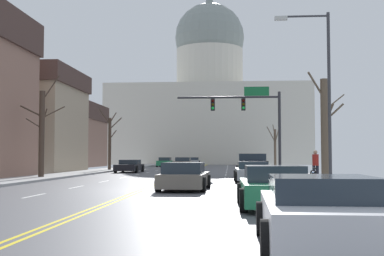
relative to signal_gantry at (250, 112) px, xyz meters
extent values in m
cube|color=#4E4E53|center=(-5.37, -16.59, -4.88)|extent=(14.00, 180.00, 0.06)
cube|color=yellow|center=(-5.49, -16.59, -4.85)|extent=(0.10, 176.40, 0.00)
cube|color=yellow|center=(-5.25, -16.59, -4.85)|extent=(0.10, 176.40, 0.00)
cube|color=silver|center=(-1.87, -30.29, -4.85)|extent=(0.12, 2.20, 0.00)
cube|color=silver|center=(-1.87, -25.09, -4.85)|extent=(0.12, 2.20, 0.00)
cube|color=silver|center=(-1.87, -19.89, -4.85)|extent=(0.12, 2.20, 0.00)
cube|color=silver|center=(-1.87, -14.69, -4.85)|extent=(0.12, 2.20, 0.00)
cube|color=silver|center=(-1.87, -9.49, -4.85)|extent=(0.12, 2.20, 0.00)
cube|color=silver|center=(-1.87, -4.29, -4.85)|extent=(0.12, 2.20, 0.00)
cube|color=silver|center=(-1.87, 0.91, -4.85)|extent=(0.12, 2.20, 0.00)
cube|color=silver|center=(-1.87, 6.11, -4.85)|extent=(0.12, 2.20, 0.00)
cube|color=silver|center=(-1.87, 11.31, -4.85)|extent=(0.12, 2.20, 0.00)
cube|color=silver|center=(-1.87, 16.51, -4.85)|extent=(0.12, 2.20, 0.00)
cube|color=silver|center=(-1.87, 21.71, -4.85)|extent=(0.12, 2.20, 0.00)
cube|color=silver|center=(-1.87, 26.91, -4.85)|extent=(0.12, 2.20, 0.00)
cube|color=silver|center=(-1.87, 32.11, -4.85)|extent=(0.12, 2.20, 0.00)
cube|color=silver|center=(-1.87, 37.31, -4.85)|extent=(0.12, 2.20, 0.00)
cube|color=silver|center=(-1.87, 42.51, -4.85)|extent=(0.12, 2.20, 0.00)
cube|color=silver|center=(-1.87, 47.71, -4.85)|extent=(0.12, 2.20, 0.00)
cube|color=silver|center=(-8.87, -19.89, -4.85)|extent=(0.12, 2.20, 0.00)
cube|color=silver|center=(-8.87, -14.69, -4.85)|extent=(0.12, 2.20, 0.00)
cube|color=silver|center=(-8.87, -9.49, -4.85)|extent=(0.12, 2.20, 0.00)
cube|color=silver|center=(-8.87, -4.29, -4.85)|extent=(0.12, 2.20, 0.00)
cube|color=silver|center=(-8.87, 0.91, -4.85)|extent=(0.12, 2.20, 0.00)
cube|color=silver|center=(-8.87, 6.11, -4.85)|extent=(0.12, 2.20, 0.00)
cube|color=silver|center=(-8.87, 11.31, -4.85)|extent=(0.12, 2.20, 0.00)
cube|color=silver|center=(-8.87, 16.51, -4.85)|extent=(0.12, 2.20, 0.00)
cube|color=silver|center=(-8.87, 21.71, -4.85)|extent=(0.12, 2.20, 0.00)
cube|color=silver|center=(-8.87, 26.91, -4.85)|extent=(0.12, 2.20, 0.00)
cube|color=silver|center=(-8.87, 32.11, -4.85)|extent=(0.12, 2.20, 0.00)
cube|color=silver|center=(-8.87, 37.31, -4.85)|extent=(0.12, 2.20, 0.00)
cube|color=silver|center=(-8.87, 42.51, -4.85)|extent=(0.12, 2.20, 0.00)
cube|color=silver|center=(-8.87, 47.71, -4.85)|extent=(0.12, 2.20, 0.00)
cube|color=#989898|center=(3.13, -16.59, -4.78)|extent=(3.00, 180.00, 0.14)
cylinder|color=#28282D|center=(2.23, 0.01, -1.59)|extent=(0.22, 0.22, 6.24)
cylinder|color=#28282D|center=(-1.67, 0.01, 1.13)|extent=(7.80, 0.16, 0.16)
cube|color=black|center=(-0.50, 0.01, 0.57)|extent=(0.32, 0.28, 0.92)
sphere|color=#330504|center=(-0.50, -0.15, 0.85)|extent=(0.22, 0.22, 0.22)
sphere|color=#332B05|center=(-0.50, -0.15, 0.57)|extent=(0.22, 0.22, 0.22)
sphere|color=#19CC47|center=(-0.50, -0.15, 0.29)|extent=(0.22, 0.22, 0.22)
cube|color=black|center=(-2.84, 0.01, 0.57)|extent=(0.32, 0.28, 0.92)
sphere|color=#330504|center=(-2.84, -0.15, 0.85)|extent=(0.22, 0.22, 0.22)
sphere|color=#332B05|center=(-2.84, -0.15, 0.57)|extent=(0.22, 0.22, 0.22)
sphere|color=#19CC47|center=(-2.84, -0.15, 0.29)|extent=(0.22, 0.22, 0.22)
cube|color=#146033|center=(0.52, 0.03, 1.58)|extent=(1.90, 0.06, 0.70)
cylinder|color=#333338|center=(2.83, -16.02, -0.86)|extent=(0.14, 0.14, 7.71)
cylinder|color=#333338|center=(1.79, -16.02, 2.84)|extent=(2.07, 0.09, 0.09)
cube|color=#B2B2AD|center=(0.76, -16.02, 2.77)|extent=(0.56, 0.24, 0.16)
cube|color=beige|center=(-5.37, 56.44, 2.09)|extent=(35.46, 23.61, 13.89)
cylinder|color=beige|center=(-5.37, 56.44, 12.99)|extent=(12.63, 12.63, 7.90)
sphere|color=gray|center=(-5.37, 56.44, 19.25)|extent=(13.22, 13.22, 13.22)
cube|color=black|center=(0.01, -3.74, -4.27)|extent=(2.12, 5.68, 0.73)
cube|color=#1E2833|center=(0.02, -2.95, -3.56)|extent=(1.89, 1.95, 0.69)
cube|color=black|center=(-0.05, -6.50, -3.79)|extent=(1.85, 0.14, 0.22)
cylinder|color=black|center=(-0.97, -2.03, -4.45)|extent=(0.30, 0.81, 0.80)
cylinder|color=black|center=(1.04, -2.07, -4.45)|extent=(0.30, 0.81, 0.80)
cylinder|color=black|center=(-1.03, -5.41, -4.45)|extent=(0.30, 0.81, 0.80)
cylinder|color=black|center=(0.98, -5.45, -4.45)|extent=(0.30, 0.81, 0.80)
cube|color=#9EA3A8|center=(-0.27, -9.26, -4.39)|extent=(1.89, 4.72, 0.60)
cube|color=#232D38|center=(-0.27, -9.72, -3.89)|extent=(1.63, 2.09, 0.40)
cylinder|color=black|center=(-1.20, -7.82, -4.53)|extent=(0.23, 0.64, 0.64)
cylinder|color=black|center=(0.62, -7.79, -4.53)|extent=(0.23, 0.64, 0.64)
cylinder|color=black|center=(-1.16, -10.73, -4.53)|extent=(0.23, 0.64, 0.64)
cylinder|color=black|center=(0.66, -10.70, -4.53)|extent=(0.23, 0.64, 0.64)
cube|color=#6B6056|center=(-3.53, -16.32, -4.41)|extent=(2.00, 4.43, 0.58)
cube|color=#232D38|center=(-3.54, -16.65, -3.88)|extent=(1.71, 2.24, 0.48)
cylinder|color=black|center=(-4.42, -14.94, -4.53)|extent=(0.24, 0.65, 0.64)
cylinder|color=black|center=(-2.56, -14.99, -4.53)|extent=(0.24, 0.65, 0.64)
cylinder|color=black|center=(-4.50, -17.65, -4.53)|extent=(0.24, 0.65, 0.64)
cylinder|color=black|center=(-2.64, -17.71, -4.53)|extent=(0.24, 0.65, 0.64)
cube|color=#1E7247|center=(-0.27, -23.55, -4.39)|extent=(1.88, 4.25, 0.60)
cube|color=#232D38|center=(-0.27, -23.70, -3.86)|extent=(1.63, 1.95, 0.45)
cylinder|color=black|center=(-1.20, -22.24, -4.53)|extent=(0.23, 0.64, 0.64)
cylinder|color=black|center=(0.63, -22.23, -4.53)|extent=(0.23, 0.64, 0.64)
cylinder|color=black|center=(-1.18, -24.87, -4.53)|extent=(0.23, 0.64, 0.64)
cylinder|color=black|center=(0.66, -24.85, -4.53)|extent=(0.23, 0.64, 0.64)
cube|color=silver|center=(-0.07, -30.00, -4.37)|extent=(1.94, 4.33, 0.64)
cube|color=#232D38|center=(-0.07, -30.09, -3.87)|extent=(1.65, 2.04, 0.38)
cylinder|color=black|center=(-0.93, -28.64, -4.53)|extent=(0.24, 0.65, 0.64)
cylinder|color=black|center=(0.87, -28.70, -4.53)|extent=(0.24, 0.65, 0.64)
cylinder|color=black|center=(-1.01, -31.29, -4.53)|extent=(0.24, 0.65, 0.64)
cube|color=black|center=(-10.62, 6.46, -4.41)|extent=(1.96, 4.49, 0.56)
cube|color=#232D38|center=(-10.61, 6.71, -3.93)|extent=(1.68, 1.93, 0.41)
cylinder|color=black|center=(-9.71, 5.06, -4.53)|extent=(0.23, 0.64, 0.64)
cylinder|color=black|center=(-11.58, 5.10, -4.53)|extent=(0.23, 0.64, 0.64)
cylinder|color=black|center=(-9.66, 7.82, -4.53)|extent=(0.23, 0.64, 0.64)
cylinder|color=black|center=(-11.52, 7.86, -4.53)|extent=(0.23, 0.64, 0.64)
cube|color=#6B6056|center=(-7.04, 20.12, -4.35)|extent=(1.92, 4.60, 0.69)
cube|color=#232D38|center=(-7.05, 20.39, -3.78)|extent=(1.68, 2.16, 0.45)
cylinder|color=black|center=(-6.09, 18.71, -4.53)|extent=(0.23, 0.64, 0.64)
cylinder|color=black|center=(-7.97, 18.70, -4.53)|extent=(0.23, 0.64, 0.64)
cylinder|color=black|center=(-6.11, 21.55, -4.53)|extent=(0.23, 0.64, 0.64)
cylinder|color=black|center=(-8.00, 21.54, -4.53)|extent=(0.23, 0.64, 0.64)
cube|color=#1E7247|center=(-10.48, 29.92, -4.36)|extent=(1.76, 4.56, 0.66)
cube|color=#232D38|center=(-10.49, 30.29, -3.81)|extent=(1.54, 1.96, 0.45)
cylinder|color=black|center=(-9.61, 28.51, -4.53)|extent=(0.22, 0.64, 0.64)
cylinder|color=black|center=(-11.35, 28.50, -4.53)|extent=(0.22, 0.64, 0.64)
cylinder|color=black|center=(-9.62, 31.34, -4.53)|extent=(0.22, 0.64, 0.64)
cylinder|color=black|center=(-11.36, 31.33, -4.53)|extent=(0.22, 0.64, 0.64)
cube|color=#9EA3A8|center=(-7.38, 41.15, -4.37)|extent=(1.93, 4.47, 0.65)
cube|color=#232D38|center=(-7.39, 41.33, -3.83)|extent=(1.67, 2.13, 0.42)
cylinder|color=black|center=(-6.43, 39.79, -4.53)|extent=(0.23, 0.64, 0.64)
cylinder|color=black|center=(-8.29, 39.75, -4.53)|extent=(0.23, 0.64, 0.64)
cylinder|color=black|center=(-6.48, 42.54, -4.53)|extent=(0.23, 0.64, 0.64)
cylinder|color=black|center=(-8.34, 42.50, -4.53)|extent=(0.23, 0.64, 0.64)
cube|color=tan|center=(-21.07, 4.70, -1.10)|extent=(11.56, 9.38, 7.50)
cube|color=#47332D|center=(-21.07, 4.70, 3.45)|extent=(12.03, 9.76, 1.62)
cube|color=#8C6656|center=(-23.50, 28.48, -1.73)|extent=(8.22, 10.00, 6.24)
cube|color=#47332D|center=(-23.50, 28.48, 2.51)|extent=(8.55, 10.40, 2.23)
cylinder|color=brown|center=(3.13, -13.22, -2.13)|extent=(0.38, 0.38, 5.17)
cylinder|color=brown|center=(2.73, -13.36, 0.12)|extent=(0.93, 0.40, 1.35)
cylinder|color=brown|center=(3.38, -13.02, -1.29)|extent=(0.66, 0.56, 1.15)
cylinder|color=brown|center=(3.68, -12.93, -0.69)|extent=(1.15, 0.64, 0.90)
cylinder|color=brown|center=(3.56, -13.38, -1.24)|extent=(0.95, 0.43, 0.91)
cylinder|color=#423328|center=(-13.74, -6.66, -1.92)|extent=(0.36, 0.36, 5.58)
cylinder|color=#423328|center=(-13.08, -6.40, -0.50)|extent=(1.39, 0.61, 0.85)
cylinder|color=#423328|center=(-13.74, -6.23, -0.81)|extent=(0.11, 0.94, 1.22)
cylinder|color=#423328|center=(-14.47, -6.66, -0.45)|extent=(1.51, 0.11, 0.80)
cylinder|color=#423328|center=(-14.19, -6.87, -1.26)|extent=(0.97, 0.50, 0.68)
cylinder|color=#423328|center=(-13.24, -6.51, 1.06)|extent=(1.09, 0.41, 1.72)
cylinder|color=#423328|center=(-13.98, -6.04, -0.58)|extent=(0.57, 1.31, 0.76)
cylinder|color=brown|center=(3.38, 16.82, -2.59)|extent=(0.27, 0.27, 4.25)
cylinder|color=brown|center=(3.23, 16.44, -0.61)|extent=(0.39, 0.86, 1.25)
cylinder|color=brown|center=(3.55, 16.37, -1.22)|extent=(0.45, 1.00, 1.65)
cylinder|color=brown|center=(2.92, 16.54, -1.03)|extent=(1.01, 0.67, 1.70)
cylinder|color=brown|center=(3.54, 17.40, -1.55)|extent=(0.43, 1.25, 1.07)
cylinder|color=#423328|center=(-13.35, 10.12, -2.17)|extent=(0.30, 0.30, 5.08)
cylinder|color=#423328|center=(-13.13, 10.58, -1.27)|extent=(0.55, 1.02, 0.95)
cylinder|color=#423328|center=(-12.82, 10.34, -0.16)|extent=(1.17, 0.56, 1.20)
cylinder|color=#423328|center=(-12.96, 9.79, 0.34)|extent=(0.88, 0.77, 1.03)
cylinder|color=#423328|center=(-13.83, 9.88, 0.49)|extent=(1.10, 0.62, 1.55)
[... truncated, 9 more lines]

